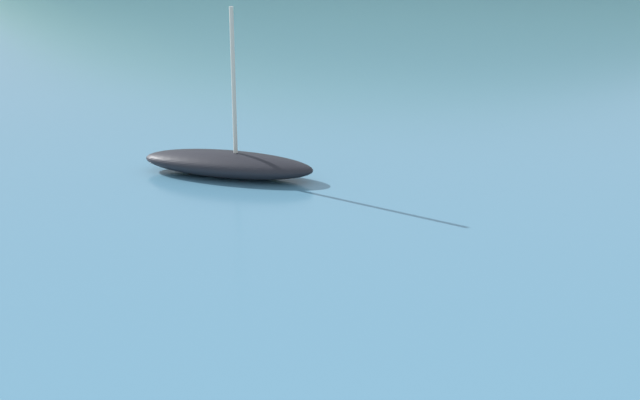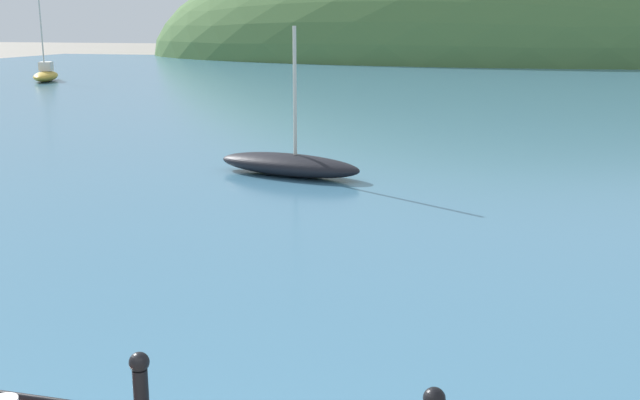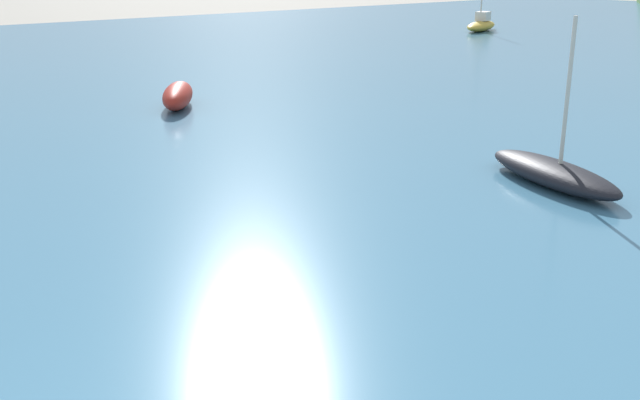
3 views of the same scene
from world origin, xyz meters
The scene contains 4 objects.
water centered at (0.00, 32.00, 0.05)m, with size 80.00×60.00×0.10m, color teal.
far_hillside centered at (0.00, 66.28, 0.00)m, with size 63.26×34.79×21.87m.
boat_far_left centered at (-2.42, 11.80, 0.33)m, with size 3.20×1.60×2.89m.
boat_far_right centered at (-21.47, 31.78, 0.43)m, with size 2.24×3.38×4.06m.
Camera 2 is at (1.83, -2.09, 3.06)m, focal length 42.00 mm.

